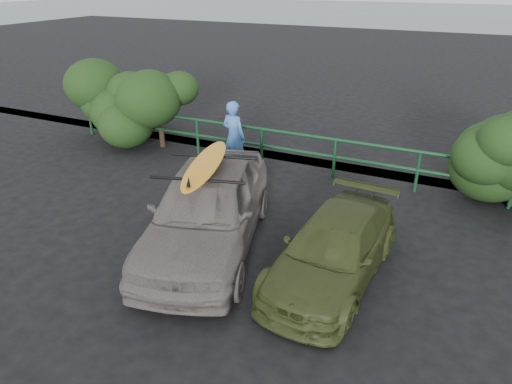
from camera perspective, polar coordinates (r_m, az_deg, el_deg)
ground at (r=8.12m, az=-7.73°, el=-9.91°), size 80.00×80.00×0.00m
ocean at (r=65.73m, az=23.31°, el=19.67°), size 200.00×200.00×0.00m
guardrail at (r=11.87m, az=5.12°, el=4.99°), size 14.00×0.08×1.04m
shrub_left at (r=14.30m, az=-12.80°, el=10.26°), size 3.20×2.40×2.09m
sedan at (r=8.45m, az=-6.06°, el=-2.02°), size 3.07×4.95×1.57m
olive_vehicle at (r=7.78m, az=9.66°, el=-7.06°), size 1.73×3.77×1.07m
man at (r=11.69m, az=-2.78°, el=6.89°), size 0.76×0.58×1.86m
roof_rack at (r=8.10m, az=-6.33°, el=3.07°), size 1.89×1.55×0.05m
surfboard at (r=8.08m, az=-6.35°, el=3.49°), size 1.17×2.49×0.07m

